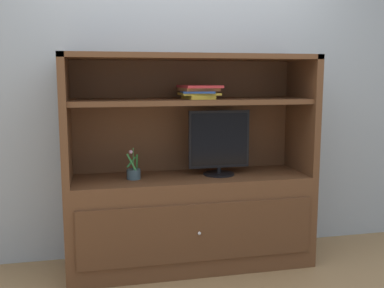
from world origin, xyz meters
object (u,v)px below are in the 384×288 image
at_px(potted_plant, 134,173).
at_px(magazine_stack, 199,91).
at_px(media_console, 190,200).
at_px(tv_monitor, 219,143).

bearing_deg(potted_plant, magazine_stack, 1.07).
xyz_separation_m(potted_plant, magazine_stack, (0.49, 0.01, 0.59)).
xyz_separation_m(media_console, magazine_stack, (0.06, -0.00, 0.82)).
height_order(potted_plant, magazine_stack, magazine_stack).
bearing_deg(media_console, tv_monitor, -1.86).
distance_m(media_console, tv_monitor, 0.48).
height_order(media_console, magazine_stack, media_console).
height_order(media_console, potted_plant, media_console).
bearing_deg(magazine_stack, media_console, 176.51).
bearing_deg(media_console, potted_plant, -178.28).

